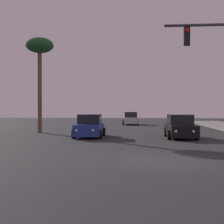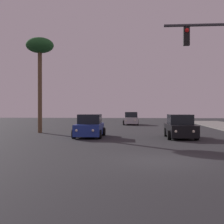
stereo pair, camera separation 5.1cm
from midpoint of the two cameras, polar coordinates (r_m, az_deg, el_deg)
The scene contains 5 objects.
ground_plane at distance 12.78m, azimuth 9.49°, elevation -8.77°, with size 120.00×120.00×0.00m, color #28282B.
car_black at distance 22.71m, azimuth 12.43°, elevation -2.77°, with size 2.04×4.34×1.68m.
car_silver at distance 41.46m, azimuth 3.54°, elevation -1.27°, with size 2.04×4.34×1.68m.
car_blue at distance 23.08m, azimuth -4.04°, elevation -2.71°, with size 2.04×4.34×1.68m.
palm_tree_near at distance 28.37m, azimuth -13.01°, elevation 10.93°, with size 2.40×2.40×8.29m.
Camera 2 is at (-1.01, -12.57, 2.06)m, focal length 50.00 mm.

